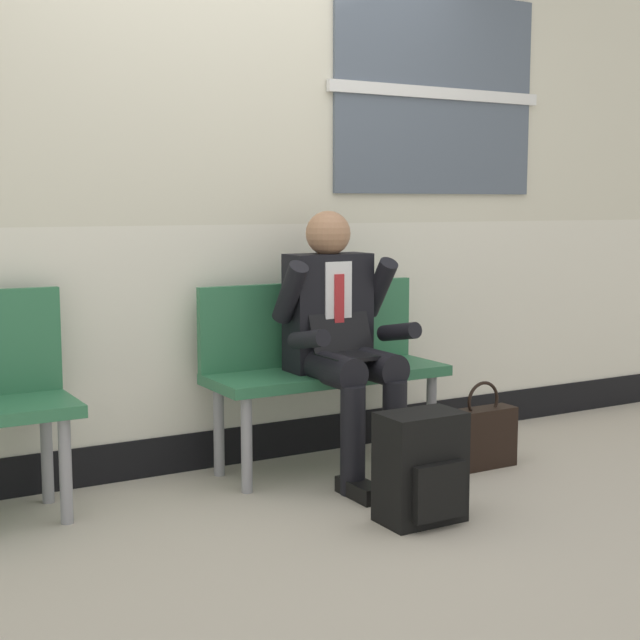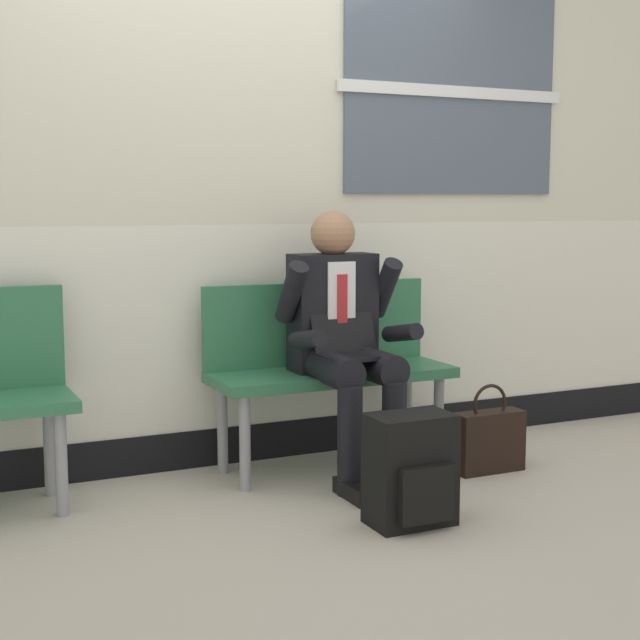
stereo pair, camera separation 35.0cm
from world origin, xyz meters
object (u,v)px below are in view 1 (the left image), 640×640
bench_with_person (320,358)px  handbag (482,436)px  person_seated (342,336)px  backpack (422,468)px

bench_with_person → handbag: size_ratio=2.76×
handbag → bench_with_person: bearing=146.2°
bench_with_person → person_seated: bearing=-90.0°
bench_with_person → handbag: (0.65, -0.43, -0.37)m
person_seated → backpack: bearing=-94.9°
bench_with_person → person_seated: (0.00, -0.20, 0.13)m
bench_with_person → person_seated: size_ratio=0.95×
backpack → handbag: (0.71, 0.47, -0.07)m
bench_with_person → handbag: bench_with_person is taller
person_seated → backpack: 0.84m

